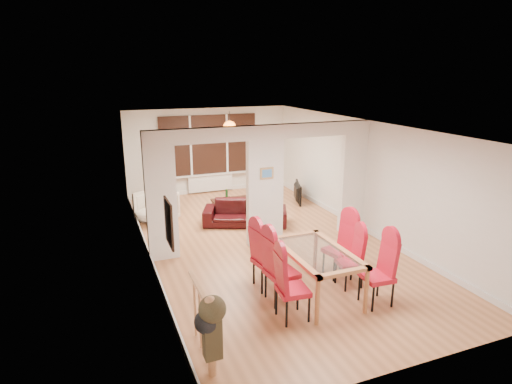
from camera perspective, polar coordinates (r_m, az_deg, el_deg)
floor at (r=9.53m, az=1.15°, el=-6.77°), size 5.00×9.00×0.01m
room_walls at (r=9.11m, az=1.20°, el=0.80°), size 5.00×9.00×2.60m
divider_wall at (r=9.11m, az=1.20°, el=0.80°), size 5.00×0.18×2.60m
bay_window_blinds at (r=13.19m, az=-6.29°, el=6.29°), size 3.00×0.08×1.80m
radiator at (r=13.40m, az=-6.10°, el=1.20°), size 1.40×0.08×0.50m
pendant_light at (r=12.10m, az=-3.55°, el=8.61°), size 0.36×0.36×0.36m
stair_newel at (r=5.93m, az=-7.36°, el=-15.95°), size 0.40×1.20×1.10m
wall_poster at (r=6.15m, az=-11.55°, el=-4.09°), size 0.04×0.52×0.67m
pillar_photo at (r=8.95m, az=1.45°, el=2.51°), size 0.30×0.03×0.25m
dining_table at (r=7.37m, az=8.04°, el=-10.58°), size 0.96×1.71×0.80m
dining_chair_la at (r=6.59m, az=4.95°, el=-12.22°), size 0.49×0.49×1.13m
dining_chair_lb at (r=7.03m, az=3.46°, el=-10.05°), size 0.52×0.52×1.19m
dining_chair_lc at (r=7.46m, az=1.63°, el=-8.58°), size 0.53×0.53×1.16m
dining_chair_ra at (r=7.22m, az=15.86°, el=-10.18°), size 0.48×0.48×1.13m
dining_chair_rb at (r=7.70m, az=12.39°, el=-8.74°), size 0.47×0.47×1.01m
dining_chair_rc at (r=8.02m, az=10.93°, el=-7.19°), size 0.54×0.54×1.13m
sofa at (r=10.55m, az=-1.46°, el=-2.78°), size 2.17×1.52×0.59m
armchair at (r=11.01m, az=-13.17°, el=-1.91°), size 1.13×1.14×0.77m
person at (r=11.50m, az=-12.31°, el=1.70°), size 0.74×0.55×1.86m
television at (r=12.40m, az=5.21°, el=-0.05°), size 0.97×0.45×0.57m
coffee_table at (r=11.85m, az=-3.14°, el=-1.56°), size 1.23×0.86×0.26m
bottle at (r=11.82m, az=-3.94°, el=-0.25°), size 0.07×0.07×0.28m
bowl at (r=11.78m, az=-3.87°, el=-0.88°), size 0.23×0.23×0.06m
shoes at (r=9.25m, az=0.27°, el=-7.16°), size 0.24×0.25×0.10m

